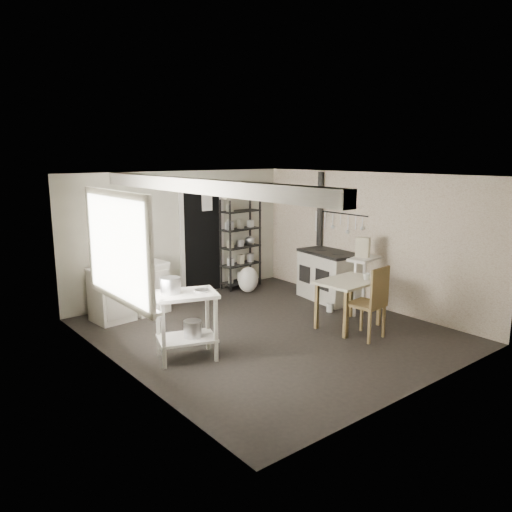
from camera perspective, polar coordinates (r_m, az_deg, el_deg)
floor at (r=7.52m, az=1.45°, el=-8.60°), size 5.00×5.00×0.00m
ceiling at (r=7.07m, az=1.55°, el=9.19°), size 5.00×5.00×0.00m
wall_back at (r=9.22m, az=-8.62°, el=2.43°), size 4.50×0.02×2.30m
wall_front at (r=5.59m, az=18.35°, el=-3.96°), size 4.50×0.02×2.30m
wall_left at (r=6.03m, az=-15.04°, el=-2.66°), size 0.02×5.00×2.30m
wall_right at (r=8.81m, az=12.73°, el=1.85°), size 0.02×5.00×2.30m
window at (r=6.15m, az=-15.71°, el=0.91°), size 0.12×1.76×1.28m
doorway at (r=9.45m, az=-6.14°, el=1.79°), size 0.96×0.10×2.08m
ceiling_beam at (r=6.36m, az=-6.80°, el=7.96°), size 0.18×5.00×0.18m
wallpaper_panel at (r=8.80m, az=12.69°, el=1.84°), size 0.01×5.00×2.30m
utensil_rail at (r=9.09m, az=9.64°, el=4.81°), size 0.06×1.20×0.44m
prep_table at (r=6.50m, az=-7.93°, el=-8.24°), size 0.91×0.77×0.88m
stockpot at (r=6.35m, az=-9.74°, el=-3.67°), size 0.28×0.28×0.28m
saucepan at (r=6.40m, az=-6.20°, el=-4.28°), size 0.23×0.23×0.11m
bucket at (r=6.50m, az=-7.26°, el=-8.38°), size 0.28×0.28×0.25m
base_cabinets at (r=8.33m, az=-14.24°, el=-3.63°), size 1.33×0.67×0.85m
mixing_bowl at (r=8.18m, az=-13.58°, el=-0.33°), size 0.30×0.30×0.06m
counter_cup at (r=7.97m, az=-16.13°, el=-0.64°), size 0.16×0.16×0.10m
shelf_rack at (r=9.77m, az=-1.78°, el=1.87°), size 0.86×0.40×1.75m
shelf_jar at (r=9.59m, az=-3.24°, el=4.22°), size 0.11×0.11×0.20m
storage_box_a at (r=9.58m, az=-2.89°, el=8.06°), size 0.38×0.34×0.24m
storage_box_b at (r=9.75m, az=-0.53°, el=8.01°), size 0.31×0.29×0.19m
stove at (r=9.08m, az=8.29°, el=-2.27°), size 0.77×1.20×0.89m
stovepipe at (r=9.40m, az=7.33°, el=5.34°), size 0.14×0.14×1.55m
side_ledge at (r=8.45m, az=12.13°, el=-3.53°), size 0.67×0.45×0.94m
oats_box at (r=8.33m, az=12.09°, el=0.35°), size 0.21×0.25×0.33m
work_table at (r=7.72m, az=10.52°, el=-5.28°), size 1.00×0.73×0.73m
table_cup at (r=7.69m, az=12.50°, el=-2.12°), size 0.12×0.12×0.10m
chair at (r=7.31m, az=12.47°, el=-5.47°), size 0.48×0.50×1.06m
flour_sack at (r=9.52m, az=-0.91°, el=-2.75°), size 0.49×0.45×0.49m
floor_crock at (r=8.49m, az=8.45°, el=-5.81°), size 0.15×0.15×0.15m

